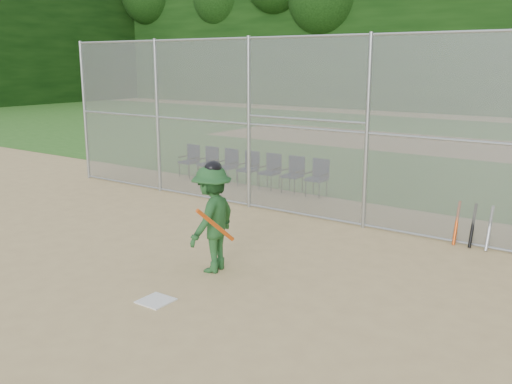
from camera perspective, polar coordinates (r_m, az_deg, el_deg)
The scene contains 15 objects.
ground at distance 8.94m, azimuth -9.53°, elevation -9.83°, with size 100.00×100.00×0.00m, color tan.
grass_strip at distance 24.72m, azimuth 21.51°, elevation 4.07°, with size 100.00×100.00×0.00m, color #2C611D.
dirt_patch_far at distance 24.72m, azimuth 21.51°, elevation 4.08°, with size 24.00×24.00×0.00m, color tan.
backstop_fence at distance 12.35m, azimuth 6.82°, elevation 6.51°, with size 16.09×0.09×4.00m.
treeline at distance 26.50m, azimuth 23.66°, elevation 16.38°, with size 81.00×60.00×11.00m.
home_plate at distance 8.62m, azimuth -9.97°, elevation -10.66°, with size 0.45×0.45×0.02m, color silver.
batter_at_plate at distance 9.43m, azimuth -4.40°, elevation -2.63°, with size 0.97×1.35×1.88m.
spare_bats at distance 11.49m, azimuth 20.86°, elevation -3.16°, with size 0.66×0.33×0.84m.
chair_0 at distance 17.41m, azimuth -6.75°, elevation 3.09°, with size 0.54×0.52×0.96m, color #0D1733, non-canonical shape.
chair_1 at distance 16.93m, azimuth -4.89°, elevation 2.85°, with size 0.54×0.52×0.96m, color #0D1733, non-canonical shape.
chair_2 at distance 16.46m, azimuth -2.93°, elevation 2.59°, with size 0.54×0.52×0.96m, color #0D1733, non-canonical shape.
chair_3 at distance 16.02m, azimuth -0.86°, elevation 2.32°, with size 0.54×0.52×0.96m, color #0D1733, non-canonical shape.
chair_4 at distance 15.60m, azimuth 1.33°, elevation 2.02°, with size 0.54×0.52×0.96m, color #0D1733, non-canonical shape.
chair_5 at distance 15.20m, azimuth 3.63°, elevation 1.71°, with size 0.54×0.52×0.96m, color #0D1733, non-canonical shape.
chair_6 at distance 14.83m, azimuth 6.06°, elevation 1.38°, with size 0.54×0.52×0.96m, color #0D1733, non-canonical shape.
Camera 1 is at (5.92, -5.75, 3.43)m, focal length 40.00 mm.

